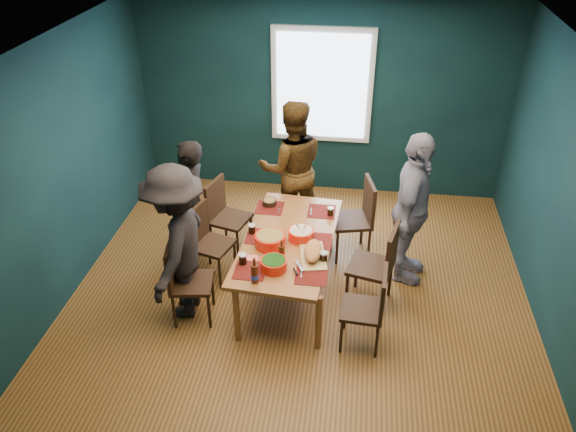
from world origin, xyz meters
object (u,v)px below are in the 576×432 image
at_px(chair_left_near, 182,276).
at_px(bowl_herbs, 274,264).
at_px(chair_left_mid, 206,237).
at_px(chair_right_mid, 380,261).
at_px(chair_right_near, 372,304).
at_px(person_far_left, 191,204).
at_px(cutting_board, 313,252).
at_px(person_near_left, 177,244).
at_px(person_back, 292,168).
at_px(bowl_salad, 270,240).
at_px(bowl_dumpling, 301,234).
at_px(dining_table, 289,244).
at_px(chair_left_far, 223,211).
at_px(chair_right_far, 359,213).
at_px(person_right, 412,210).

xyz_separation_m(chair_left_near, bowl_herbs, (0.93, 0.03, 0.22)).
distance_m(chair_left_mid, chair_right_mid, 1.95).
distance_m(chair_right_near, bowl_herbs, 1.01).
height_order(chair_left_near, person_far_left, person_far_left).
xyz_separation_m(chair_right_mid, cutting_board, (-0.69, -0.18, 0.18)).
bearing_deg(person_near_left, person_back, 153.41).
height_order(person_near_left, bowl_salad, person_near_left).
relative_size(person_near_left, bowl_dumpling, 6.33).
bearing_deg(bowl_dumpling, person_far_left, 162.67).
height_order(chair_right_mid, bowl_salad, chair_right_mid).
distance_m(person_far_left, person_back, 1.36).
bearing_deg(dining_table, person_back, 100.13).
distance_m(chair_left_far, person_back, 1.01).
bearing_deg(chair_right_far, person_right, -47.59).
relative_size(chair_right_mid, bowl_herbs, 3.76).
distance_m(chair_left_mid, chair_right_far, 1.81).
distance_m(dining_table, chair_left_far, 1.12).
bearing_deg(chair_right_far, chair_left_near, -155.42).
height_order(chair_right_far, chair_right_near, chair_right_far).
height_order(chair_right_mid, cutting_board, chair_right_mid).
relative_size(chair_left_near, chair_right_near, 1.03).
height_order(dining_table, bowl_dumpling, bowl_dumpling).
distance_m(chair_right_near, person_far_left, 2.38).
xyz_separation_m(person_far_left, person_back, (1.05, 0.85, 0.10)).
height_order(chair_right_mid, person_right, person_right).
distance_m(chair_left_far, bowl_salad, 1.12).
bearing_deg(cutting_board, bowl_herbs, -156.18).
relative_size(bowl_dumpling, bowl_herbs, 1.03).
distance_m(chair_left_far, person_far_left, 0.46).
bearing_deg(person_back, chair_left_far, 23.26).
xyz_separation_m(chair_left_mid, chair_right_far, (1.69, 0.65, 0.06)).
bearing_deg(dining_table, bowl_dumpling, 13.77).
relative_size(chair_right_far, person_near_left, 0.58).
bearing_deg(person_back, bowl_dumpling, 86.50).
height_order(chair_right_far, cutting_board, chair_right_far).
xyz_separation_m(person_near_left, cutting_board, (1.34, 0.17, -0.10)).
xyz_separation_m(dining_table, chair_left_near, (-1.01, -0.57, -0.10)).
bearing_deg(chair_right_far, person_far_left, 177.41).
relative_size(chair_right_near, person_back, 0.51).
xyz_separation_m(chair_left_far, chair_right_near, (1.77, -1.41, -0.03)).
relative_size(person_right, cutting_board, 2.90).
bearing_deg(person_far_left, chair_left_near, 18.68).
bearing_deg(chair_right_near, chair_left_mid, 158.26).
bearing_deg(person_back, chair_right_mid, 113.49).
xyz_separation_m(dining_table, bowl_salad, (-0.17, -0.15, 0.14)).
xyz_separation_m(chair_left_far, bowl_salad, (0.70, -0.84, 0.22)).
bearing_deg(person_right, person_far_left, 102.11).
xyz_separation_m(dining_table, chair_right_mid, (0.97, -0.10, -0.05)).
xyz_separation_m(chair_left_near, chair_right_near, (1.90, -0.15, -0.02)).
distance_m(chair_left_near, chair_right_near, 1.90).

